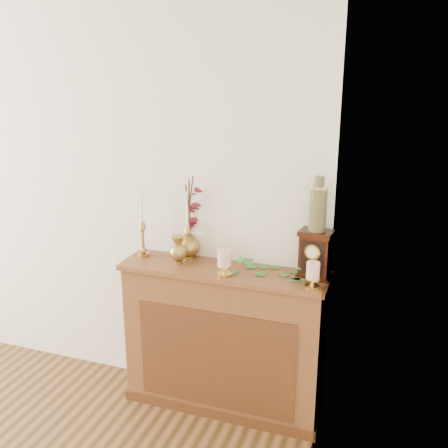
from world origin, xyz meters
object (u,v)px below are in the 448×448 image
at_px(ginger_jar, 193,220).
at_px(bud_vase, 178,250).
at_px(mantel_clock, 315,255).
at_px(candlestick_left, 143,233).
at_px(candlestick_center, 188,237).
at_px(ceramic_vase, 318,207).

bearing_deg(ginger_jar, bud_vase, -101.19).
bearing_deg(mantel_clock, ginger_jar, -179.95).
bearing_deg(candlestick_left, mantel_clock, 0.78).
height_order(bud_vase, ginger_jar, ginger_jar).
distance_m(ginger_jar, mantel_clock, 0.79).
height_order(candlestick_center, ginger_jar, ginger_jar).
height_order(candlestick_left, mantel_clock, candlestick_left).
relative_size(bud_vase, mantel_clock, 0.63).
bearing_deg(ceramic_vase, candlestick_left, -179.09).
bearing_deg(mantel_clock, bud_vase, -168.48).
xyz_separation_m(candlestick_left, mantel_clock, (1.06, 0.01, -0.02)).
distance_m(candlestick_left, candlestick_center, 0.28).
relative_size(candlestick_left, mantel_clock, 1.67).
bearing_deg(candlestick_left, bud_vase, -10.30).
bearing_deg(candlestick_left, ginger_jar, 20.99).
height_order(ginger_jar, mantel_clock, ginger_jar).
bearing_deg(bud_vase, ceramic_vase, 4.53).
bearing_deg(candlestick_left, ceramic_vase, 0.91).
xyz_separation_m(mantel_clock, ceramic_vase, (0.00, 0.00, 0.28)).
bearing_deg(ginger_jar, candlestick_left, -159.01).
relative_size(mantel_clock, ceramic_vase, 0.90).
bearing_deg(candlestick_center, ginger_jar, 77.11).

